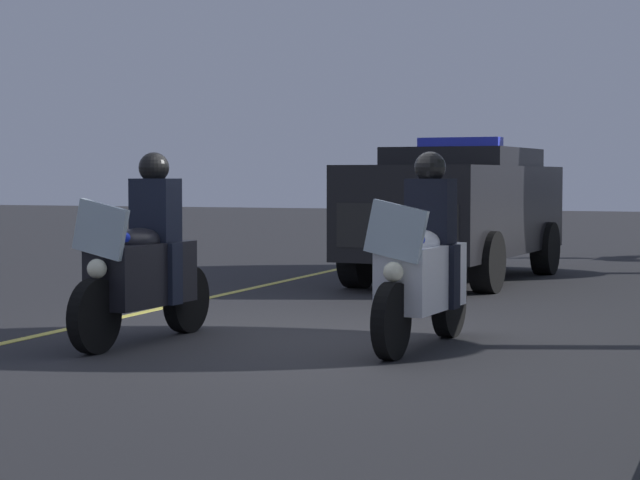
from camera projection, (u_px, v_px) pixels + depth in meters
ground_plane at (312, 338)px, 10.91m from camera, size 80.00×80.00×0.00m
lane_stripe_center at (83, 325)px, 11.78m from camera, size 48.00×0.12×0.01m
police_motorcycle_lead_left at (144, 265)px, 10.58m from camera, size 2.14×0.61×1.72m
police_motorcycle_lead_right at (423, 268)px, 10.25m from camera, size 2.14×0.61×1.72m
police_suv at (458, 206)px, 16.76m from camera, size 5.02×2.33×2.05m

